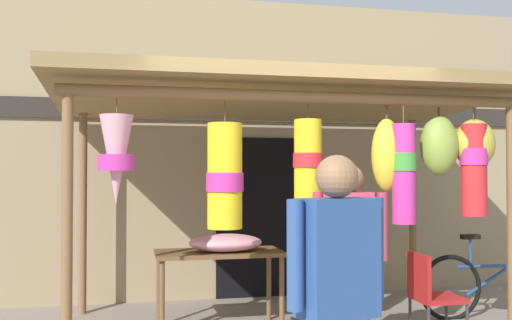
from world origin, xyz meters
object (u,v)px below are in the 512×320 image
(folding_chair, at_px, (430,291))
(customer_foreground, at_px, (337,286))
(flower_heap_on_table, at_px, (227,243))
(wicker_basket_by_table, at_px, (323,312))
(vendor_in_orange, at_px, (350,248))
(parked_bicycle, at_px, (495,285))
(display_table, at_px, (219,260))

(folding_chair, relative_size, customer_foreground, 0.51)
(flower_heap_on_table, relative_size, wicker_basket_by_table, 1.89)
(folding_chair, distance_m, customer_foreground, 2.54)
(vendor_in_orange, relative_size, customer_foreground, 0.98)
(flower_heap_on_table, distance_m, folding_chair, 1.96)
(flower_heap_on_table, height_order, parked_bicycle, flower_heap_on_table)
(wicker_basket_by_table, xyz_separation_m, vendor_in_orange, (-0.25, -1.38, 0.84))
(wicker_basket_by_table, xyz_separation_m, parked_bicycle, (1.90, -0.15, 0.23))
(vendor_in_orange, bearing_deg, parked_bicycle, 29.78)
(folding_chair, distance_m, parked_bicycle, 1.56)
(wicker_basket_by_table, height_order, vendor_in_orange, vendor_in_orange)
(wicker_basket_by_table, bearing_deg, parked_bicycle, -4.52)
(display_table, height_order, parked_bicycle, parked_bicycle)
(display_table, distance_m, wicker_basket_by_table, 1.23)
(parked_bicycle, height_order, vendor_in_orange, vendor_in_orange)
(flower_heap_on_table, height_order, customer_foreground, customer_foreground)
(wicker_basket_by_table, relative_size, parked_bicycle, 0.22)
(flower_heap_on_table, distance_m, customer_foreground, 2.91)
(display_table, relative_size, wicker_basket_by_table, 3.26)
(parked_bicycle, bearing_deg, display_table, 176.95)
(display_table, xyz_separation_m, folding_chair, (1.72, -1.05, -0.18))
(flower_heap_on_table, xyz_separation_m, customer_foreground, (0.06, -2.91, 0.11))
(flower_heap_on_table, bearing_deg, customer_foreground, -88.78)
(vendor_in_orange, height_order, customer_foreground, customer_foreground)
(parked_bicycle, xyz_separation_m, vendor_in_orange, (-2.15, -1.23, 0.61))
(flower_heap_on_table, height_order, folding_chair, flower_heap_on_table)
(display_table, distance_m, folding_chair, 2.03)
(display_table, xyz_separation_m, wicker_basket_by_table, (1.09, -0.01, -0.57))
(parked_bicycle, relative_size, customer_foreground, 1.06)
(display_table, distance_m, vendor_in_orange, 1.64)
(display_table, bearing_deg, parked_bicycle, -3.05)
(parked_bicycle, distance_m, customer_foreground, 4.06)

